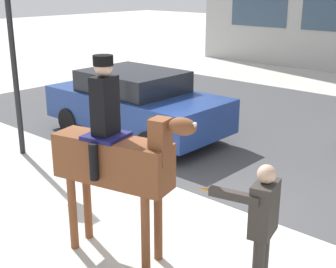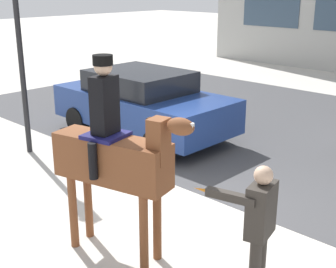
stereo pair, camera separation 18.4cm
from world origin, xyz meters
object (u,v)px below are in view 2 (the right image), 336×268
at_px(pedestrian_bystander, 258,224).
at_px(street_car_near_lane, 143,103).
at_px(mounted_horse_lead, 114,155).
at_px(traffic_light, 16,13).

xyz_separation_m(pedestrian_bystander, street_car_near_lane, (-5.21, 3.22, -0.16)).
relative_size(mounted_horse_lead, street_car_near_lane, 0.61).
bearing_deg(street_car_near_lane, pedestrian_bystander, -31.73).
xyz_separation_m(street_car_near_lane, traffic_light, (-0.94, -2.41, 2.05)).
distance_m(street_car_near_lane, traffic_light, 3.30).
bearing_deg(traffic_light, street_car_near_lane, 68.66).
bearing_deg(pedestrian_bystander, street_car_near_lane, -44.83).
height_order(street_car_near_lane, traffic_light, traffic_light).
bearing_deg(mounted_horse_lead, street_car_near_lane, 119.40).
relative_size(street_car_near_lane, traffic_light, 1.00).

